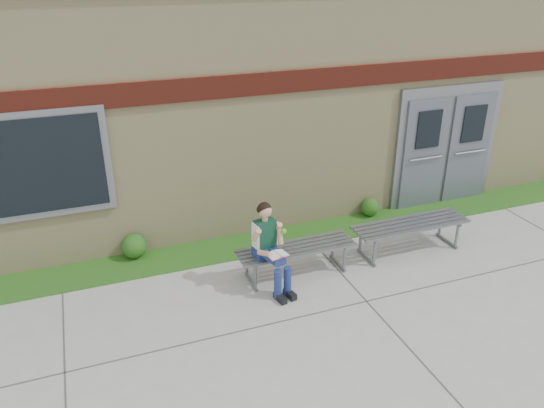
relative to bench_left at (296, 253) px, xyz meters
name	(u,v)px	position (x,y,z in m)	size (l,w,h in m)	color
ground	(317,340)	(-0.35, -1.52, -0.36)	(80.00, 80.00, 0.00)	#9E9E99
grass_strip	(252,244)	(-0.35, 1.08, -0.35)	(16.00, 0.80, 0.02)	#244B14
school_building	(198,79)	(-0.35, 4.47, 1.74)	(16.20, 6.22, 4.20)	beige
bench_left	(296,253)	(0.00, 0.00, 0.00)	(1.80, 0.51, 0.47)	slate
bench_right	(410,229)	(2.00, 0.00, 0.03)	(1.95, 0.55, 0.50)	slate
girl	(270,245)	(-0.49, -0.19, 0.33)	(0.49, 0.79, 1.31)	navy
shrub_mid	(134,246)	(-2.23, 1.33, -0.14)	(0.39, 0.39, 0.39)	#244B14
shrub_east	(370,207)	(2.05, 1.33, -0.17)	(0.33, 0.33, 0.33)	#244B14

